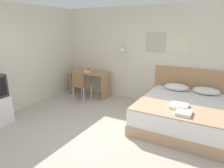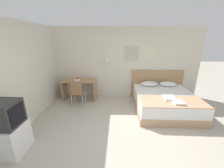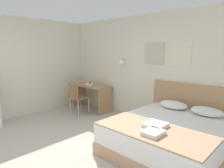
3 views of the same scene
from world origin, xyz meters
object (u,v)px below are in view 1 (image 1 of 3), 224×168
bed (184,114)px  pillow_right (206,91)px  folded_towel_mid_bed (184,113)px  throw_blanket (179,111)px  desk_chair (80,84)px  desk (90,79)px  fruit_bowl (87,71)px  headboard (192,90)px  pillow_left (176,87)px  folded_towel_near_foot (179,106)px

bed → pillow_right: pillow_right is taller
bed → folded_towel_mid_bed: 0.81m
throw_blanket → folded_towel_mid_bed: size_ratio=5.99×
desk_chair → pillow_right: bearing=11.7°
desk_chair → desk: bearing=98.2°
pillow_right → fruit_bowl: size_ratio=2.64×
bed → fruit_bowl: 3.15m
desk → desk_chair: (0.09, -0.61, 0.00)m
headboard → desk: headboard is taller
pillow_right → folded_towel_mid_bed: pillow_right is taller
desk_chair → fruit_bowl: size_ratio=3.88×
throw_blanket → headboard: bearing=90.0°
headboard → folded_towel_mid_bed: size_ratio=6.58×
desk → desk_chair: 0.62m
pillow_left → folded_towel_near_foot: (0.31, -1.22, -0.03)m
desk_chair → bed: bearing=-2.1°
throw_blanket → pillow_left: bearing=104.0°
pillow_right → desk_chair: size_ratio=0.68×
folded_towel_near_foot → headboard: bearing=88.7°
pillow_right → desk_chair: desk_chair is taller
headboard → folded_towel_mid_bed: headboard is taller
headboard → desk: size_ratio=1.60×
folded_towel_mid_bed → fruit_bowl: size_ratio=1.31×
headboard → pillow_left: size_ratio=3.25×
pillow_right → desk: bearing=-179.1°
desk_chair → fruit_bowl: desk_chair is taller
fruit_bowl → pillow_left: bearing=1.8°
throw_blanket → folded_towel_mid_bed: 0.18m
pillow_right → desk: 3.30m
pillow_left → desk_chair: size_ratio=0.68×
bed → fruit_bowl: fruit_bowl is taller
pillow_left → fruit_bowl: fruit_bowl is taller
folded_towel_near_foot → desk: 3.15m
desk → folded_towel_mid_bed: bearing=-25.4°
bed → pillow_left: bearing=113.8°
pillow_left → folded_towel_near_foot: size_ratio=1.81×
pillow_right → folded_towel_near_foot: bearing=-107.0°
throw_blanket → fruit_bowl: bearing=157.1°
desk → desk_chair: bearing=-81.8°
folded_towel_mid_bed → headboard: bearing=93.4°
pillow_left → throw_blanket: 1.40m
headboard → pillow_right: 0.44m
pillow_right → desk_chair: (-3.21, -0.66, -0.11)m
pillow_left → folded_towel_near_foot: pillow_left is taller
folded_towel_near_foot → folded_towel_mid_bed: 0.32m
throw_blanket → folded_towel_near_foot: folded_towel_near_foot is taller
fruit_bowl → desk: bearing=23.6°
pillow_right → folded_towel_near_foot: (-0.37, -1.22, -0.03)m
bed → headboard: headboard is taller
headboard → desk_chair: headboard is taller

